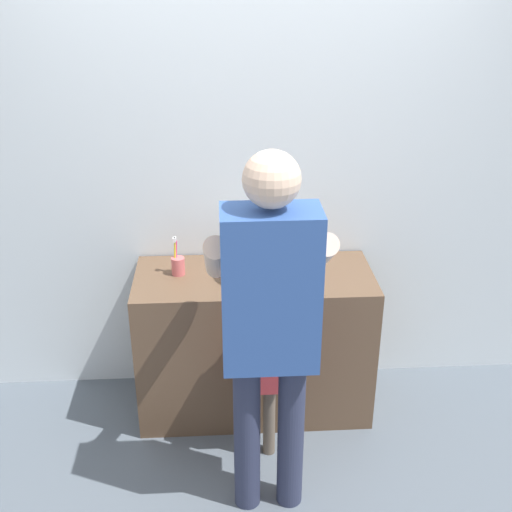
# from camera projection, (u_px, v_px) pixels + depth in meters

# --- Properties ---
(ground_plane) EXTENTS (14.00, 14.00, 0.00)m
(ground_plane) POSITION_uv_depth(u_px,v_px,m) (258.00, 437.00, 3.46)
(ground_plane) COLOR slate
(back_wall) EXTENTS (4.40, 0.08, 2.70)m
(back_wall) POSITION_uv_depth(u_px,v_px,m) (251.00, 162.00, 3.45)
(back_wall) COLOR silver
(back_wall) RESTS_ON ground
(vanity_cabinet) EXTENTS (1.26, 0.54, 0.83)m
(vanity_cabinet) POSITION_uv_depth(u_px,v_px,m) (254.00, 342.00, 3.56)
(vanity_cabinet) COLOR brown
(vanity_cabinet) RESTS_ON ground
(sink_basin) EXTENTS (0.32, 0.32, 0.11)m
(sink_basin) POSITION_uv_depth(u_px,v_px,m) (254.00, 267.00, 3.34)
(sink_basin) COLOR silver
(sink_basin) RESTS_ON vanity_cabinet
(faucet) EXTENTS (0.18, 0.14, 0.18)m
(faucet) POSITION_uv_depth(u_px,v_px,m) (252.00, 247.00, 3.51)
(faucet) COLOR #B7BABF
(faucet) RESTS_ON vanity_cabinet
(toothbrush_cup) EXTENTS (0.07, 0.07, 0.21)m
(toothbrush_cup) POSITION_uv_depth(u_px,v_px,m) (178.00, 265.00, 3.37)
(toothbrush_cup) COLOR #D86666
(toothbrush_cup) RESTS_ON vanity_cabinet
(soap_bottle) EXTENTS (0.06, 0.06, 0.16)m
(soap_bottle) POSITION_uv_depth(u_px,v_px,m) (314.00, 264.00, 3.34)
(soap_bottle) COLOR #B27FC6
(soap_bottle) RESTS_ON vanity_cabinet
(child_toddler) EXTENTS (0.27, 0.27, 0.89)m
(child_toddler) POSITION_uv_depth(u_px,v_px,m) (259.00, 366.00, 3.14)
(child_toddler) COLOR #6B5B4C
(child_toddler) RESTS_ON ground
(adult_parent) EXTENTS (0.53, 0.56, 1.71)m
(adult_parent) POSITION_uv_depth(u_px,v_px,m) (270.00, 311.00, 2.65)
(adult_parent) COLOR #2D334C
(adult_parent) RESTS_ON ground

